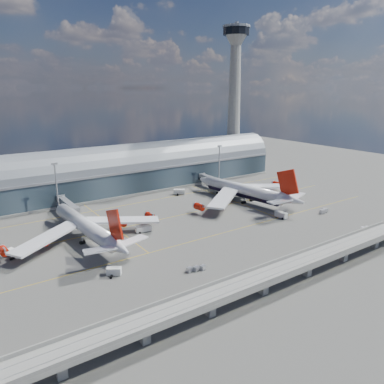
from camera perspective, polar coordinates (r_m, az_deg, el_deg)
ground at (r=168.46m, az=2.37°, el=-5.27°), size 500.00×500.00×0.00m
taxi_lines at (r=185.55m, az=-1.72°, el=-3.26°), size 200.00×80.12×0.01m
terminal at (r=229.91m, az=-9.31°, el=3.17°), size 200.00×30.00×28.00m
control_tower at (r=275.60m, az=6.47°, el=13.76°), size 19.00×19.00×103.00m
guideway at (r=130.20m, az=17.25°, el=-9.96°), size 220.00×8.50×7.20m
floodlight_mast_left at (r=191.93m, az=-19.92°, el=0.68°), size 3.00×0.70×25.70m
floodlight_mast_right at (r=236.14m, az=4.17°, el=4.23°), size 3.00×0.70×25.70m
airliner_left at (r=156.90m, az=-15.70°, el=-5.15°), size 64.95×68.25×20.79m
airliner_right at (r=205.34m, az=8.03°, el=0.18°), size 68.85×72.02×22.88m
jet_bridge_left at (r=193.25m, az=-18.52°, el=-1.71°), size 4.40×28.00×7.25m
jet_bridge_right at (r=230.85m, az=3.37°, el=1.83°), size 4.40×32.00×7.25m
service_truck_0 at (r=153.53m, az=-25.47°, el=-8.42°), size 4.51×6.94×2.74m
service_truck_1 at (r=128.96m, az=-11.81°, el=-11.76°), size 5.13×4.45×2.74m
service_truck_2 at (r=163.07m, az=-7.36°, el=-5.60°), size 7.33×3.01×2.58m
service_truck_3 at (r=183.55m, az=13.42°, el=-3.41°), size 2.78×6.29×3.00m
service_truck_4 at (r=224.87m, az=8.35°, el=0.38°), size 4.40×6.12×3.23m
service_truck_5 at (r=217.81m, az=-1.97°, el=0.03°), size 6.72×5.46×3.09m
cargo_train_0 at (r=129.34m, az=0.64°, el=-11.60°), size 7.15×3.44×1.57m
cargo_train_1 at (r=181.81m, az=25.40°, el=-4.97°), size 9.27×4.05×1.54m
cargo_train_2 at (r=196.85m, az=19.45°, el=-2.76°), size 5.90×2.85×1.92m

